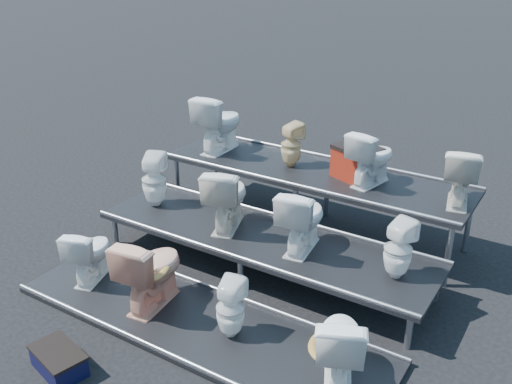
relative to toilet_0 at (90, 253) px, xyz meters
The scene contains 18 objects.
ground 2.06m from the toilet_0, 40.10° to the left, with size 80.00×80.00×0.00m, color black.
tier_front 1.59m from the toilet_0, ahead, with size 4.20×1.20×0.06m, color black.
tier_mid 2.02m from the toilet_0, 40.10° to the left, with size 4.20×1.20×0.46m, color black.
tier_back 3.02m from the toilet_0, 59.30° to the left, with size 4.20×1.20×0.86m, color black.
toilet_0 is the anchor object (origin of this frame).
toilet_1 0.95m from the toilet_0, ahead, with size 0.47×0.83×0.85m, color #E6A486.
toilet_2 1.97m from the toilet_0, ahead, with size 0.29×0.29×0.63m, color white.
toilet_3 3.14m from the toilet_0, ahead, with size 0.43×0.76×0.77m, color white.
toilet_4 1.37m from the toilet_0, 95.55° to the left, with size 0.32×0.33×0.72m, color white.
toilet_5 1.72m from the toilet_0, 51.54° to the left, with size 0.45×0.78×0.80m, color silver.
toilet_6 2.48m from the toilet_0, 32.21° to the left, with size 0.43×0.75×0.76m, color white.
toilet_7 3.46m from the toilet_0, 22.21° to the left, with size 0.29×0.30×0.65m, color white.
toilet_8 2.75m from the toilet_0, 89.87° to the left, with size 0.47×0.82×0.84m, color white.
toilet_9 2.96m from the toilet_0, 65.30° to the left, with size 0.27×0.28×0.61m, color beige.
toilet_10 3.59m from the toilet_0, 48.00° to the left, with size 0.40×0.69×0.71m, color white.
toilet_11 4.38m from the toilet_0, 37.15° to the left, with size 0.39×0.69×0.70m, color silver.
red_crate 3.47m from the toilet_0, 51.54° to the left, with size 0.53×0.43×0.38m, color maroon.
step_stool 1.53m from the toilet_0, 54.86° to the right, with size 0.54×0.33×0.20m, color black.
Camera 1 is at (3.12, -5.11, 3.73)m, focal length 40.00 mm.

